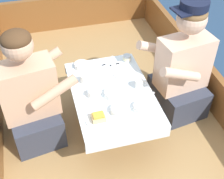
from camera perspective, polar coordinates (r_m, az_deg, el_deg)
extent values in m
plane|color=navy|center=(2.82, 0.12, -11.26)|extent=(60.00, 60.00, 0.00)
cube|color=#A87F4C|center=(2.70, 0.12, -9.24)|extent=(1.86, 3.48, 0.31)
cube|color=brown|center=(2.76, 18.44, -0.71)|extent=(0.06, 3.48, 0.34)
cube|color=brown|center=(3.81, -6.81, 14.04)|extent=(1.74, 0.06, 0.39)
cylinder|color=#B2B2B7|center=(2.46, 0.00, -3.88)|extent=(0.07, 0.07, 0.36)
cube|color=#A87F4C|center=(2.33, 0.00, -0.61)|extent=(0.55, 0.84, 0.02)
cube|color=white|center=(2.32, 0.00, -0.41)|extent=(0.58, 0.87, 0.00)
cube|color=white|center=(2.07, 3.14, -9.20)|extent=(0.58, 0.00, 0.10)
cube|color=white|center=(2.68, -2.40, 4.72)|extent=(0.58, 0.00, 0.10)
cube|color=#333847|center=(2.51, -13.79, -5.92)|extent=(0.42, 0.49, 0.26)
cube|color=tan|center=(2.28, -15.16, 0.01)|extent=(0.43, 0.28, 0.43)
sphere|color=tan|center=(2.06, -16.95, 7.72)|extent=(0.20, 0.20, 0.20)
ellipsoid|color=#472D19|center=(2.04, -17.20, 8.79)|extent=(0.19, 0.19, 0.11)
cylinder|color=tan|center=(2.39, -12.82, 4.76)|extent=(0.34, 0.12, 0.21)
cylinder|color=tan|center=(2.11, -10.42, -0.51)|extent=(0.34, 0.12, 0.21)
cube|color=#333847|center=(2.71, 11.86, -1.18)|extent=(0.42, 0.49, 0.26)
cube|color=beige|center=(2.50, 12.95, 4.74)|extent=(0.43, 0.28, 0.44)
sphere|color=beige|center=(2.30, 14.39, 12.33)|extent=(0.22, 0.22, 0.22)
ellipsoid|color=brown|center=(2.27, 14.60, 13.41)|extent=(0.21, 0.21, 0.12)
cylinder|color=beige|center=(2.27, 12.46, 2.71)|extent=(0.34, 0.12, 0.21)
cylinder|color=beige|center=(2.50, 8.00, 7.47)|extent=(0.34, 0.12, 0.21)
cylinder|color=black|center=(2.25, 14.87, 14.81)|extent=(0.20, 0.20, 0.06)
cube|color=black|center=(2.21, 12.60, 13.80)|extent=(0.12, 0.17, 0.01)
cylinder|color=white|center=(2.11, -2.48, -5.59)|extent=(0.18, 0.18, 0.01)
cylinder|color=white|center=(2.48, 2.08, 2.92)|extent=(0.16, 0.16, 0.01)
cube|color=#E0BC7F|center=(2.09, -2.50, -5.16)|extent=(0.09, 0.08, 0.04)
cube|color=gold|center=(2.08, -2.52, -4.71)|extent=(0.08, 0.06, 0.01)
cylinder|color=white|center=(2.55, -5.58, 4.42)|extent=(0.12, 0.12, 0.04)
cylinder|color=beige|center=(2.54, -5.59, 4.60)|extent=(0.09, 0.09, 0.02)
cylinder|color=white|center=(2.15, 1.47, -3.79)|extent=(0.13, 0.13, 0.04)
cylinder|color=beige|center=(2.14, 1.47, -3.60)|extent=(0.11, 0.11, 0.02)
cylinder|color=white|center=(2.18, 5.48, -3.29)|extent=(0.12, 0.12, 0.04)
cylinder|color=beige|center=(2.17, 5.50, -3.10)|extent=(0.10, 0.10, 0.02)
cylinder|color=white|center=(2.27, 0.41, -0.77)|extent=(0.14, 0.14, 0.04)
cylinder|color=beige|center=(2.27, 0.41, -0.58)|extent=(0.11, 0.11, 0.02)
cylinder|color=white|center=(2.39, -5.03, 1.93)|extent=(0.06, 0.06, 0.07)
torus|color=white|center=(2.39, -4.04, 2.16)|extent=(0.04, 0.01, 0.04)
cylinder|color=#3D2314|center=(2.37, -5.06, 2.31)|extent=(0.06, 0.06, 0.01)
cylinder|color=white|center=(2.27, -3.47, -0.74)|extent=(0.08, 0.08, 0.06)
torus|color=white|center=(2.27, -2.30, -0.47)|extent=(0.04, 0.01, 0.04)
cylinder|color=#3D2314|center=(2.26, -3.49, -0.42)|extent=(0.06, 0.06, 0.01)
cylinder|color=white|center=(2.34, 4.97, 1.01)|extent=(0.07, 0.07, 0.07)
torus|color=white|center=(2.35, 5.95, 1.25)|extent=(0.04, 0.01, 0.04)
cylinder|color=#3D2314|center=(2.33, 4.99, 1.40)|extent=(0.06, 0.06, 0.01)
cylinder|color=silver|center=(2.61, 2.74, 5.78)|extent=(0.06, 0.06, 0.05)
cylinder|color=beige|center=(2.61, 2.74, 5.78)|extent=(0.07, 0.07, 0.03)
cube|color=silver|center=(2.55, -2.93, 4.07)|extent=(0.17, 0.05, 0.00)
cube|color=silver|center=(2.57, -1.51, 4.50)|extent=(0.04, 0.03, 0.00)
cube|color=silver|center=(2.46, -1.69, 2.43)|extent=(0.13, 0.13, 0.00)
ellipsoid|color=silver|center=(2.50, -0.87, 3.34)|extent=(0.04, 0.02, 0.01)
cube|color=silver|center=(2.61, -0.12, 5.11)|extent=(0.07, 0.16, 0.00)
cube|color=silver|center=(2.56, -0.35, 4.31)|extent=(0.17, 0.05, 0.00)
cube|color=silver|center=(2.58, 1.04, 4.72)|extent=(0.04, 0.03, 0.00)
cube|color=silver|center=(2.28, 6.44, -1.58)|extent=(0.14, 0.11, 0.00)
ellipsoid|color=silver|center=(2.32, 7.41, -0.62)|extent=(0.04, 0.02, 0.01)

